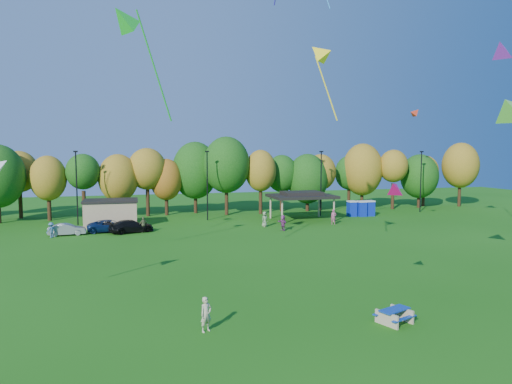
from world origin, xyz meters
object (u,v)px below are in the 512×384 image
object	(u,v)px
car_b	(67,229)
car_c	(110,226)
porta_potties	(361,208)
picnic_table	(394,315)
kite_flyer	(206,314)
car_d	(131,226)

from	to	relation	value
car_b	car_c	size ratio (longest dim) A/B	0.79
porta_potties	car_b	xyz separation A→B (m)	(-37.63, -5.22, -0.46)
picnic_table	kite_flyer	bearing A→B (deg)	150.70
porta_potties	car_b	bearing A→B (deg)	-172.11
picnic_table	car_c	world-z (taller)	car_c
porta_potties	kite_flyer	xyz separation A→B (m)	(-27.23, -35.36, -0.22)
porta_potties	car_c	world-z (taller)	porta_potties
car_b	car_d	distance (m)	6.67
car_b	car_c	distance (m)	4.50
picnic_table	car_b	size ratio (longest dim) A/B	0.56
porta_potties	kite_flyer	distance (m)	44.63
porta_potties	car_b	world-z (taller)	porta_potties
car_c	kite_flyer	bearing A→B (deg)	-168.68
car_b	picnic_table	bearing A→B (deg)	-153.23
car_b	car_d	world-z (taller)	car_d
picnic_table	kite_flyer	xyz separation A→B (m)	(-9.65, 1.42, 0.43)
kite_flyer	picnic_table	bearing A→B (deg)	-36.22
kite_flyer	car_b	size ratio (longest dim) A/B	0.45
kite_flyer	car_c	distance (m)	31.70
picnic_table	car_b	distance (m)	37.40
kite_flyer	car_d	distance (m)	30.32
picnic_table	car_d	distance (m)	34.24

